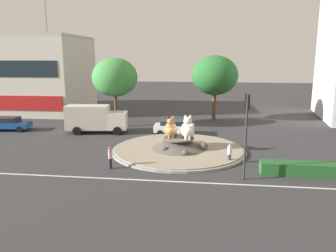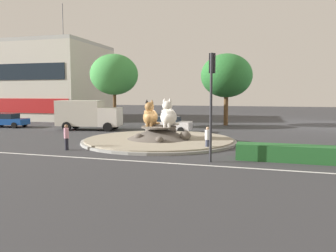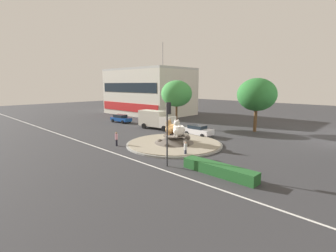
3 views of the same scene
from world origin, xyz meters
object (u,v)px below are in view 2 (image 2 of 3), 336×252
at_px(sedan_on_far_lane, 169,124).
at_px(hatchback_near_shophouse, 7,120).
at_px(cat_statue_white, 168,116).
at_px(pedestrian_pink_shirt, 66,136).
at_px(traffic_light_mast, 212,87).
at_px(cat_statue_tabby, 150,116).
at_px(delivery_box_truck, 87,114).
at_px(shophouse_block, 35,82).
at_px(broadleaf_tree_behind_island, 114,75).
at_px(pedestrian_white_shirt, 207,138).
at_px(second_tree_near_tower, 226,76).

relative_size(sedan_on_far_lane, hatchback_near_shophouse, 0.92).
distance_m(cat_statue_white, pedestrian_pink_shirt, 7.64).
bearing_deg(traffic_light_mast, cat_statue_tabby, 43.03).
relative_size(sedan_on_far_lane, delivery_box_truck, 0.63).
height_order(cat_statue_tabby, shophouse_block, shophouse_block).
bearing_deg(broadleaf_tree_behind_island, cat_statue_tabby, -51.06).
height_order(cat_statue_white, pedestrian_pink_shirt, cat_statue_white).
distance_m(pedestrian_white_shirt, pedestrian_pink_shirt, 9.24).
height_order(shophouse_block, delivery_box_truck, shophouse_block).
relative_size(cat_statue_tabby, cat_statue_white, 0.91).
bearing_deg(pedestrian_white_shirt, cat_statue_tabby, -13.59).
bearing_deg(pedestrian_pink_shirt, broadleaf_tree_behind_island, 174.35).
distance_m(cat_statue_tabby, pedestrian_pink_shirt, 6.75).
distance_m(shophouse_block, pedestrian_white_shirt, 38.41).
bearing_deg(pedestrian_pink_shirt, delivery_box_truck, -175.50).
bearing_deg(sedan_on_far_lane, broadleaf_tree_behind_island, 155.05).
bearing_deg(shophouse_block, pedestrian_pink_shirt, -49.99).
bearing_deg(hatchback_near_shophouse, cat_statue_tabby, -22.32).
height_order(second_tree_near_tower, delivery_box_truck, second_tree_near_tower).
relative_size(traffic_light_mast, delivery_box_truck, 0.86).
bearing_deg(pedestrian_pink_shirt, pedestrian_white_shirt, 85.46).
distance_m(traffic_light_mast, hatchback_near_shophouse, 27.90).
bearing_deg(delivery_box_truck, shophouse_block, 134.11).
xyz_separation_m(cat_statue_tabby, second_tree_near_tower, (3.94, 15.23, 3.84)).
height_order(shophouse_block, pedestrian_white_shirt, shophouse_block).
relative_size(pedestrian_pink_shirt, delivery_box_truck, 0.25).
bearing_deg(sedan_on_far_lane, cat_statue_white, -73.78).
relative_size(shophouse_block, pedestrian_pink_shirt, 12.37).
bearing_deg(cat_statue_tabby, broadleaf_tree_behind_island, -151.27).
distance_m(cat_statue_tabby, sedan_on_far_lane, 6.32).
height_order(pedestrian_white_shirt, pedestrian_pink_shirt, pedestrian_pink_shirt).
bearing_deg(delivery_box_truck, sedan_on_far_lane, -5.30).
height_order(cat_statue_tabby, hatchback_near_shophouse, cat_statue_tabby).
xyz_separation_m(broadleaf_tree_behind_island, hatchback_near_shophouse, (-11.40, -3.69, -5.02)).
relative_size(cat_statue_tabby, pedestrian_pink_shirt, 1.26).
xyz_separation_m(hatchback_near_shophouse, delivery_box_truck, (10.07, 0.06, 0.82)).
distance_m(hatchback_near_shophouse, delivery_box_truck, 10.11).
distance_m(second_tree_near_tower, delivery_box_truck, 16.52).
xyz_separation_m(traffic_light_mast, shophouse_block, (-31.74, 25.65, 1.57)).
bearing_deg(traffic_light_mast, sedan_on_far_lane, 26.96).
distance_m(cat_statue_tabby, pedestrian_white_shirt, 5.93).
height_order(broadleaf_tree_behind_island, pedestrian_white_shirt, broadleaf_tree_behind_island).
xyz_separation_m(broadleaf_tree_behind_island, second_tree_near_tower, (11.62, 5.72, -0.01)).
xyz_separation_m(cat_statue_tabby, broadleaf_tree_behind_island, (-7.68, 9.51, 3.85)).
relative_size(cat_statue_tabby, traffic_light_mast, 0.37).
height_order(shophouse_block, broadleaf_tree_behind_island, shophouse_block).
distance_m(broadleaf_tree_behind_island, delivery_box_truck, 5.71).
distance_m(second_tree_near_tower, sedan_on_far_lane, 11.19).
relative_size(pedestrian_pink_shirt, hatchback_near_shophouse, 0.37).
xyz_separation_m(second_tree_near_tower, delivery_box_truck, (-12.95, -9.36, -4.19)).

